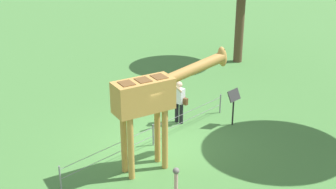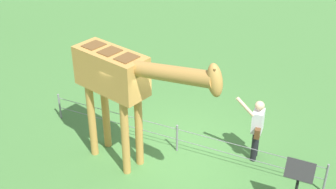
% 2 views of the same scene
% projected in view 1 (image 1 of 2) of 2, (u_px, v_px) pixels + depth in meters
% --- Properties ---
extents(ground_plane, '(60.00, 60.00, 0.00)m').
position_uv_depth(ground_plane, '(155.00, 146.00, 14.40)').
color(ground_plane, '#427538').
extents(giraffe, '(3.72, 1.42, 3.39)m').
position_uv_depth(giraffe, '(153.00, 98.00, 12.39)').
color(giraffe, '#BC8942').
rests_on(giraffe, ground_plane).
extents(visitor, '(0.65, 0.58, 1.69)m').
position_uv_depth(visitor, '(179.00, 100.00, 15.63)').
color(visitor, black).
rests_on(visitor, ground_plane).
extents(info_sign, '(0.56, 0.21, 1.32)m').
position_uv_depth(info_sign, '(234.00, 100.00, 15.49)').
color(info_sign, black).
rests_on(info_sign, ground_plane).
extents(wire_fence, '(7.05, 0.05, 0.75)m').
position_uv_depth(wire_fence, '(153.00, 134.00, 14.30)').
color(wire_fence, slate).
rests_on(wire_fence, ground_plane).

